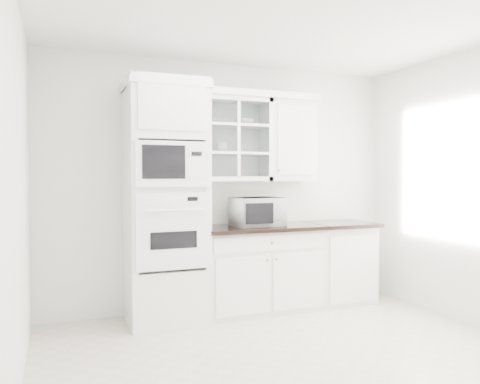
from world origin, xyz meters
name	(u,v)px	position (x,y,z in m)	size (l,w,h in m)	color
ground	(301,362)	(0.00, 0.00, 0.01)	(4.00, 3.50, 0.01)	beige
room_shell	(277,138)	(0.00, 0.43, 1.78)	(4.00, 3.50, 2.70)	white
oven_column	(166,202)	(-0.75, 1.42, 1.20)	(0.76, 0.68, 2.40)	white
base_cabinet_run	(259,267)	(0.28, 1.45, 0.46)	(1.32, 0.67, 0.92)	white
extra_base_cabinet	(338,261)	(1.28, 1.45, 0.46)	(0.72, 0.67, 0.92)	white
upper_cabinet_glass	(233,140)	(0.03, 1.58, 1.85)	(0.80, 0.33, 0.90)	white
upper_cabinet_solid	(289,141)	(0.71, 1.58, 1.85)	(0.55, 0.33, 0.90)	white
crown_molding	(225,94)	(-0.07, 1.56, 2.33)	(2.14, 0.38, 0.07)	white
countertop_microwave	(257,212)	(0.24, 1.42, 1.07)	(0.53, 0.44, 0.31)	white
bowl_a	(216,122)	(-0.16, 1.60, 2.04)	(0.23, 0.23, 0.06)	white
bowl_b	(245,122)	(0.16, 1.57, 2.04)	(0.20, 0.20, 0.06)	white
cup_a	(223,147)	(-0.09, 1.58, 1.76)	(0.13, 0.13, 0.10)	white
cup_b	(242,149)	(0.14, 1.60, 1.75)	(0.10, 0.10, 0.09)	white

